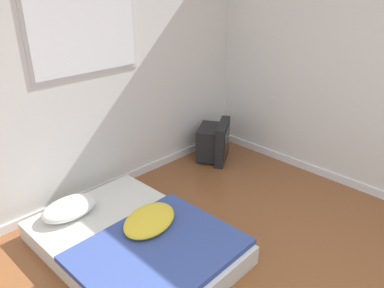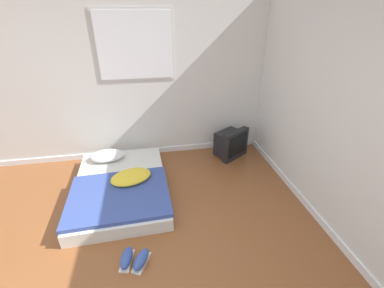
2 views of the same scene
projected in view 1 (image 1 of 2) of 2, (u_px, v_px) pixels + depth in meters
wall_back at (47, 81)px, 3.29m from camera, size 7.21×0.08×2.60m
mattress_bed at (134, 240)px, 3.14m from camera, size 1.26×1.75×0.31m
crt_tv at (214, 142)px, 4.68m from camera, size 0.60×0.55×0.49m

